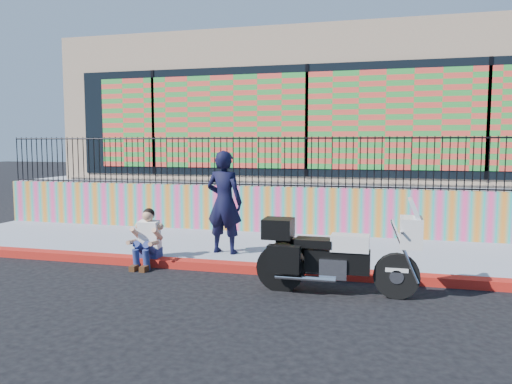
% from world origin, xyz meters
% --- Properties ---
extents(ground, '(90.00, 90.00, 0.00)m').
position_xyz_m(ground, '(0.00, 0.00, 0.00)').
color(ground, black).
rests_on(ground, ground).
extents(red_curb, '(16.00, 0.30, 0.15)m').
position_xyz_m(red_curb, '(0.00, 0.00, 0.07)').
color(red_curb, '#B10C1A').
rests_on(red_curb, ground).
extents(sidewalk, '(16.00, 3.00, 0.15)m').
position_xyz_m(sidewalk, '(0.00, 1.65, 0.07)').
color(sidewalk, gray).
rests_on(sidewalk, ground).
extents(mural_wall, '(16.00, 0.20, 1.10)m').
position_xyz_m(mural_wall, '(0.00, 3.25, 0.70)').
color(mural_wall, '#FA4187').
rests_on(mural_wall, sidewalk).
extents(metal_fence, '(15.80, 0.04, 1.20)m').
position_xyz_m(metal_fence, '(0.00, 3.25, 1.85)').
color(metal_fence, black).
rests_on(metal_fence, mural_wall).
extents(elevated_platform, '(16.00, 10.00, 1.25)m').
position_xyz_m(elevated_platform, '(0.00, 8.35, 0.62)').
color(elevated_platform, gray).
rests_on(elevated_platform, ground).
extents(storefront_building, '(14.00, 8.06, 4.00)m').
position_xyz_m(storefront_building, '(0.00, 8.13, 3.25)').
color(storefront_building, tan).
rests_on(storefront_building, elevated_platform).
extents(police_motorcycle, '(2.42, 0.80, 1.50)m').
position_xyz_m(police_motorcycle, '(1.24, -0.89, 0.63)').
color(police_motorcycle, black).
rests_on(police_motorcycle, ground).
extents(police_officer, '(0.78, 0.57, 2.00)m').
position_xyz_m(police_officer, '(-1.07, 0.76, 1.15)').
color(police_officer, black).
rests_on(police_officer, sidewalk).
extents(seated_man, '(0.54, 0.71, 1.06)m').
position_xyz_m(seated_man, '(-2.29, -0.15, 0.45)').
color(seated_man, navy).
rests_on(seated_man, ground).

